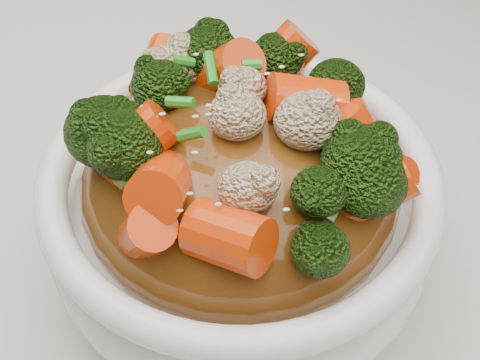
{
  "coord_description": "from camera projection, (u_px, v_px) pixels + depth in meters",
  "views": [
    {
      "loc": [
        -0.05,
        -0.24,
        1.15
      ],
      "look_at": [
        -0.03,
        0.05,
        0.83
      ],
      "focal_mm": 55.0,
      "sensor_mm": 36.0,
      "label": 1
    }
  ],
  "objects": [
    {
      "name": "sesame_seeds",
      "position": [
        240.0,
        95.0,
        0.38
      ],
      "size": [
        0.2,
        0.2,
        0.01
      ],
      "primitive_type": null,
      "rotation": [
        0.0,
        0.0,
        0.25
      ],
      "color": "beige",
      "rests_on": "sauce_base"
    },
    {
      "name": "broccoli",
      "position": [
        240.0,
        98.0,
        0.38
      ],
      "size": [
        0.23,
        0.23,
        0.05
      ],
      "primitive_type": null,
      "rotation": [
        0.0,
        0.0,
        0.25
      ],
      "color": "black",
      "rests_on": "sauce_base"
    },
    {
      "name": "cauliflower",
      "position": [
        240.0,
        101.0,
        0.38
      ],
      "size": [
        0.23,
        0.23,
        0.04
      ],
      "primitive_type": null,
      "rotation": [
        0.0,
        0.0,
        0.25
      ],
      "color": "beige",
      "rests_on": "sauce_base"
    },
    {
      "name": "carrots",
      "position": [
        240.0,
        96.0,
        0.38
      ],
      "size": [
        0.23,
        0.23,
        0.05
      ],
      "primitive_type": null,
      "rotation": [
        0.0,
        0.0,
        0.25
      ],
      "color": "red",
      "rests_on": "sauce_base"
    },
    {
      "name": "tablecloth",
      "position": [
        297.0,
        337.0,
        0.47
      ],
      "size": [
        1.2,
        0.8,
        0.04
      ],
      "primitive_type": "cube",
      "color": "silver",
      "rests_on": "dining_table"
    },
    {
      "name": "sauce_base",
      "position": [
        240.0,
        184.0,
        0.43
      ],
      "size": [
        0.23,
        0.23,
        0.1
      ],
      "primitive_type": "ellipsoid",
      "rotation": [
        0.0,
        0.0,
        0.25
      ],
      "color": "#5B320F",
      "rests_on": "bowl"
    },
    {
      "name": "bowl",
      "position": [
        240.0,
        218.0,
        0.45
      ],
      "size": [
        0.28,
        0.28,
        0.09
      ],
      "primitive_type": null,
      "rotation": [
        0.0,
        0.0,
        0.25
      ],
      "color": "white",
      "rests_on": "tablecloth"
    },
    {
      "name": "scallions",
      "position": [
        240.0,
        95.0,
        0.38
      ],
      "size": [
        0.17,
        0.17,
        0.02
      ],
      "primitive_type": null,
      "rotation": [
        0.0,
        0.0,
        0.25
      ],
      "color": "#237E1D",
      "rests_on": "sauce_base"
    }
  ]
}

